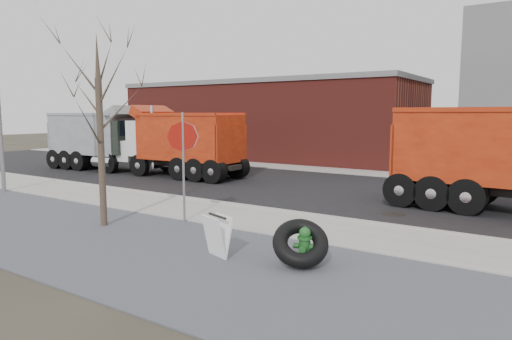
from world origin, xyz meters
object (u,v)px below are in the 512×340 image
Objects in this scene: fire_hydrant at (305,248)px; sandwich_board at (217,236)px; truck_tire at (300,243)px; dump_truck_red_b at (174,141)px; dump_truck_grey at (107,138)px; stop_sign at (183,149)px.

fire_hydrant is 1.89m from sandwich_board.
truck_tire is 1.82m from sandwich_board.
dump_truck_red_b is 4.70m from dump_truck_grey.
sandwich_board is at bearing -165.96° from truck_tire.
stop_sign is 0.38× the size of dump_truck_red_b.
truck_tire is at bearing 33.58° from sandwich_board.
stop_sign is 9.86m from dump_truck_red_b.
truck_tire reaches higher than fire_hydrant.
stop_sign reaches higher than sandwich_board.
truck_tire is at bearing -139.07° from fire_hydrant.
fire_hydrant is at bearing 142.21° from dump_truck_red_b.
dump_truck_red_b is at bearing 130.58° from fire_hydrant.
dump_truck_grey is (-16.15, 8.24, 1.25)m from truck_tire.
stop_sign is (-4.48, 1.51, 1.59)m from truck_tire.
fire_hydrant is 0.54× the size of truck_tire.
truck_tire is 4.99m from stop_sign.
sandwich_board is 0.12× the size of dump_truck_grey.
truck_tire is 0.19× the size of dump_truck_red_b.
dump_truck_red_b is (-6.97, 6.96, -0.35)m from stop_sign.
dump_truck_grey reaches higher than truck_tire.
stop_sign reaches higher than fire_hydrant.
dump_truck_grey is at bearing 1.01° from dump_truck_red_b.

